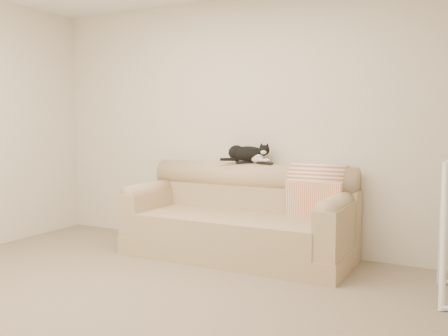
% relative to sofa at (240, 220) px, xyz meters
% --- Properties ---
extents(ground_plane, '(5.00, 5.00, 0.00)m').
position_rel_sofa_xyz_m(ground_plane, '(-0.01, -1.62, -0.35)').
color(ground_plane, '#78654D').
rests_on(ground_plane, ground).
extents(room_shell, '(5.04, 4.04, 2.60)m').
position_rel_sofa_xyz_m(room_shell, '(-0.01, -1.62, 1.18)').
color(room_shell, beige).
rests_on(room_shell, ground).
extents(sofa, '(2.20, 0.93, 0.90)m').
position_rel_sofa_xyz_m(sofa, '(0.00, 0.00, 0.00)').
color(sofa, tan).
rests_on(sofa, ground).
extents(remote_a, '(0.18, 0.13, 0.03)m').
position_rel_sofa_xyz_m(remote_a, '(-0.07, 0.24, 0.56)').
color(remote_a, black).
rests_on(remote_a, sofa).
extents(remote_b, '(0.18, 0.08, 0.02)m').
position_rel_sofa_xyz_m(remote_b, '(0.16, 0.23, 0.56)').
color(remote_b, black).
rests_on(remote_b, sofa).
extents(tuxedo_cat, '(0.51, 0.26, 0.20)m').
position_rel_sofa_xyz_m(tuxedo_cat, '(-0.04, 0.24, 0.65)').
color(tuxedo_cat, black).
rests_on(tuxedo_cat, sofa).
extents(throw_blanket, '(0.54, 0.38, 0.58)m').
position_rel_sofa_xyz_m(throw_blanket, '(0.71, 0.23, 0.37)').
color(throw_blanket, '#D25E34').
rests_on(throw_blanket, sofa).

